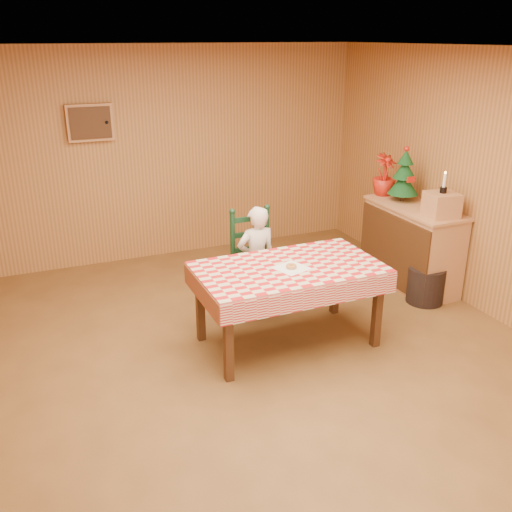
{
  "coord_description": "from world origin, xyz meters",
  "views": [
    {
      "loc": [
        -1.76,
        -3.91,
        2.69
      ],
      "look_at": [
        0.0,
        0.2,
        0.95
      ],
      "focal_mm": 40.0,
      "sensor_mm": 36.0,
      "label": 1
    }
  ],
  "objects_px": {
    "storage_bin": "(426,285)",
    "dining_table": "(289,275)",
    "seated_child": "(256,260)",
    "ladder_chair": "(254,263)",
    "christmas_tree": "(404,176)",
    "crate": "(442,205)",
    "shelf_unit": "(411,246)"
  },
  "relations": [
    {
      "from": "crate",
      "to": "storage_bin",
      "type": "relative_size",
      "value": 0.77
    },
    {
      "from": "dining_table",
      "to": "christmas_tree",
      "type": "height_order",
      "value": "christmas_tree"
    },
    {
      "from": "ladder_chair",
      "to": "dining_table",
      "type": "bearing_deg",
      "value": -90.0
    },
    {
      "from": "ladder_chair",
      "to": "shelf_unit",
      "type": "distance_m",
      "value": 1.87
    },
    {
      "from": "ladder_chair",
      "to": "crate",
      "type": "relative_size",
      "value": 3.6
    },
    {
      "from": "seated_child",
      "to": "crate",
      "type": "bearing_deg",
      "value": 166.02
    },
    {
      "from": "dining_table",
      "to": "storage_bin",
      "type": "height_order",
      "value": "dining_table"
    },
    {
      "from": "ladder_chair",
      "to": "storage_bin",
      "type": "xyz_separation_m",
      "value": [
        1.74,
        -0.58,
        -0.31
      ]
    },
    {
      "from": "dining_table",
      "to": "christmas_tree",
      "type": "xyz_separation_m",
      "value": [
        1.88,
        0.91,
        0.52
      ]
    },
    {
      "from": "dining_table",
      "to": "crate",
      "type": "height_order",
      "value": "crate"
    },
    {
      "from": "ladder_chair",
      "to": "storage_bin",
      "type": "relative_size",
      "value": 2.76
    },
    {
      "from": "christmas_tree",
      "to": "dining_table",
      "type": "bearing_deg",
      "value": -154.09
    },
    {
      "from": "shelf_unit",
      "to": "crate",
      "type": "bearing_deg",
      "value": -88.77
    },
    {
      "from": "ladder_chair",
      "to": "seated_child",
      "type": "xyz_separation_m",
      "value": [
        0.0,
        -0.06,
        0.06
      ]
    },
    {
      "from": "crate",
      "to": "storage_bin",
      "type": "bearing_deg",
      "value": -156.13
    },
    {
      "from": "seated_child",
      "to": "christmas_tree",
      "type": "bearing_deg",
      "value": -174.45
    },
    {
      "from": "dining_table",
      "to": "storage_bin",
      "type": "distance_m",
      "value": 1.82
    },
    {
      "from": "seated_child",
      "to": "ladder_chair",
      "type": "bearing_deg",
      "value": -90.0
    },
    {
      "from": "christmas_tree",
      "to": "storage_bin",
      "type": "bearing_deg",
      "value": -100.67
    },
    {
      "from": "ladder_chair",
      "to": "seated_child",
      "type": "bearing_deg",
      "value": -90.0
    },
    {
      "from": "dining_table",
      "to": "christmas_tree",
      "type": "bearing_deg",
      "value": 25.91
    },
    {
      "from": "dining_table",
      "to": "shelf_unit",
      "type": "bearing_deg",
      "value": 19.52
    },
    {
      "from": "seated_child",
      "to": "crate",
      "type": "distance_m",
      "value": 2.0
    },
    {
      "from": "seated_child",
      "to": "dining_table",
      "type": "bearing_deg",
      "value": 90.0
    },
    {
      "from": "shelf_unit",
      "to": "christmas_tree",
      "type": "xyz_separation_m",
      "value": [
        0.01,
        0.25,
        0.74
      ]
    },
    {
      "from": "seated_child",
      "to": "crate",
      "type": "xyz_separation_m",
      "value": [
        1.88,
        -0.47,
        0.49
      ]
    },
    {
      "from": "christmas_tree",
      "to": "storage_bin",
      "type": "height_order",
      "value": "christmas_tree"
    },
    {
      "from": "storage_bin",
      "to": "dining_table",
      "type": "bearing_deg",
      "value": -173.34
    },
    {
      "from": "ladder_chair",
      "to": "storage_bin",
      "type": "height_order",
      "value": "ladder_chair"
    },
    {
      "from": "shelf_unit",
      "to": "dining_table",
      "type": "bearing_deg",
      "value": -160.48
    },
    {
      "from": "seated_child",
      "to": "storage_bin",
      "type": "height_order",
      "value": "seated_child"
    },
    {
      "from": "ladder_chair",
      "to": "christmas_tree",
      "type": "relative_size",
      "value": 1.74
    }
  ]
}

